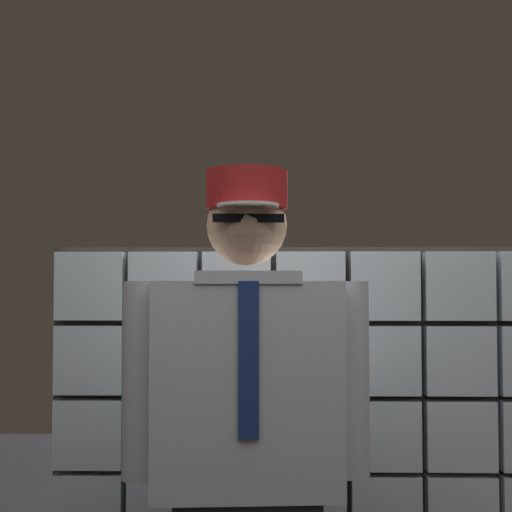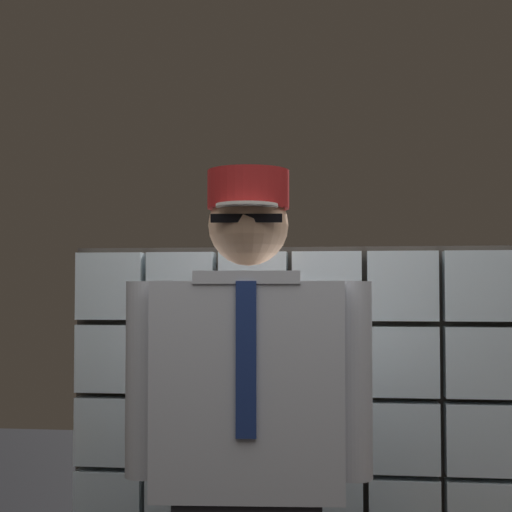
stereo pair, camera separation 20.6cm
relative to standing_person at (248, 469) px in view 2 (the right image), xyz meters
name	(u,v)px [view 2 (the right image)]	position (x,y,z in m)	size (l,w,h in m)	color
glass_block_wall	(328,473)	(0.21, 0.58, -0.14)	(1.88, 0.10, 1.62)	silver
standing_person	(248,469)	(0.00, 0.00, 0.00)	(0.71, 0.32, 1.79)	#28282D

